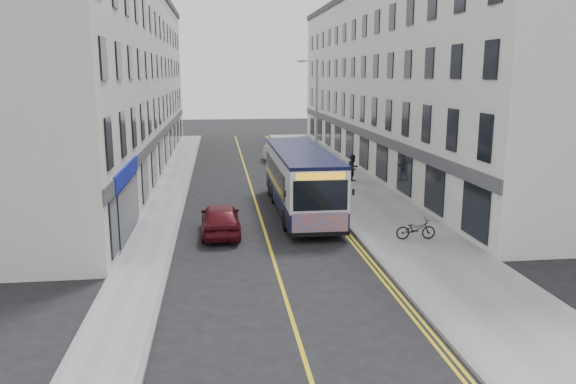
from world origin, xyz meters
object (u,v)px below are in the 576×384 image
object	(u,v)px
bicycle	(416,229)
car_white	(274,154)
car_maroon	(221,218)
pedestrian_far	(353,168)
pedestrian_near	(340,175)
streetlamp	(315,117)
city_bus	(301,178)

from	to	relation	value
bicycle	car_white	xyz separation A→B (m)	(-3.75, 23.09, 0.10)
car_maroon	pedestrian_far	bearing A→B (deg)	-129.04
car_maroon	pedestrian_near	bearing A→B (deg)	-131.69
bicycle	pedestrian_far	bearing A→B (deg)	1.15
streetlamp	pedestrian_far	world-z (taller)	streetlamp
car_white	pedestrian_near	bearing A→B (deg)	-80.21
streetlamp	pedestrian_far	distance (m)	4.25
streetlamp	bicycle	bearing A→B (deg)	-80.83
pedestrian_far	city_bus	bearing A→B (deg)	-155.71
pedestrian_far	car_maroon	size ratio (longest dim) A/B	0.42
streetlamp	bicycle	size ratio (longest dim) A/B	4.71
car_white	car_maroon	distance (m)	21.35
city_bus	pedestrian_far	size ratio (longest dim) A/B	6.30
car_white	car_maroon	size ratio (longest dim) A/B	0.94
streetlamp	city_bus	world-z (taller)	streetlamp
bicycle	pedestrian_far	distance (m)	13.32
pedestrian_far	car_maroon	bearing A→B (deg)	-162.29
streetlamp	city_bus	distance (m)	7.91
bicycle	car_white	world-z (taller)	car_white
pedestrian_far	car_white	world-z (taller)	pedestrian_far
streetlamp	car_maroon	bearing A→B (deg)	-119.63
bicycle	pedestrian_far	xyz separation A→B (m)	(0.48, 13.30, 0.45)
city_bus	car_white	bearing A→B (deg)	88.76
streetlamp	pedestrian_far	size ratio (longest dim) A/B	4.45
pedestrian_far	car_maroon	xyz separation A→B (m)	(-8.76, -11.07, -0.29)
city_bus	bicycle	size ratio (longest dim) A/B	6.67
bicycle	car_maroon	xyz separation A→B (m)	(-8.28, 2.23, 0.17)
pedestrian_far	car_white	bearing A→B (deg)	79.45
car_white	car_maroon	xyz separation A→B (m)	(-4.53, -20.86, 0.07)
car_maroon	car_white	bearing A→B (deg)	-102.93
pedestrian_near	car_maroon	world-z (taller)	pedestrian_near
city_bus	car_maroon	world-z (taller)	city_bus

